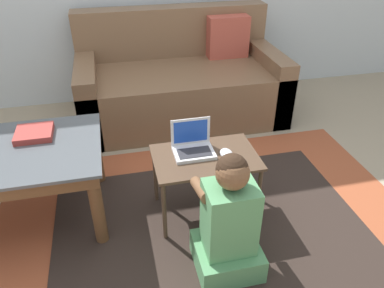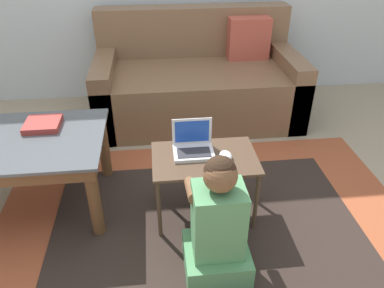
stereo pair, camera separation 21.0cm
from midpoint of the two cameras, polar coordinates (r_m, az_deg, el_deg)
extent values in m
plane|color=gray|center=(2.35, 1.05, -10.32)|extent=(16.00, 16.00, 0.00)
cube|color=#9E4C2D|center=(2.20, 5.37, -14.11)|extent=(2.49, 1.94, 0.01)
cube|color=#2D231E|center=(2.20, 5.37, -14.02)|extent=(1.79, 1.40, 0.00)
cube|color=brown|center=(3.31, 2.64, 7.82)|extent=(1.71, 0.93, 0.45)
cube|color=brown|center=(3.50, 1.90, 16.83)|extent=(1.71, 0.21, 0.43)
cube|color=brown|center=(3.27, -11.02, 8.01)|extent=(0.16, 0.93, 0.57)
cube|color=brown|center=(3.49, 15.51, 9.00)|extent=(0.16, 0.93, 0.57)
cube|color=#B24C3D|center=(3.45, 10.43, 15.51)|extent=(0.36, 0.14, 0.36)
cube|color=#4C5156|center=(2.29, -23.10, 0.35)|extent=(0.99, 0.68, 0.02)
cube|color=brown|center=(2.31, -22.88, -0.58)|extent=(0.95, 0.65, 0.07)
cylinder|color=brown|center=(2.11, -11.88, -8.64)|extent=(0.07, 0.07, 0.47)
cylinder|color=brown|center=(2.56, -11.05, -0.39)|extent=(0.07, 0.07, 0.47)
cube|color=#4C3828|center=(2.10, 4.80, -2.27)|extent=(0.59, 0.39, 0.02)
cylinder|color=#4C3828|center=(2.07, -2.11, -10.09)|extent=(0.02, 0.02, 0.40)
cylinder|color=#4C3828|center=(2.16, 12.52, -8.80)|extent=(0.02, 0.02, 0.40)
cylinder|color=#4C3828|center=(2.33, -2.76, -4.53)|extent=(0.02, 0.02, 0.40)
cylinder|color=#4C3828|center=(2.41, 10.20, -3.62)|extent=(0.02, 0.02, 0.40)
cube|color=silver|center=(2.11, 3.08, -1.42)|extent=(0.23, 0.17, 0.02)
cube|color=#28282D|center=(2.09, 3.15, -1.39)|extent=(0.19, 0.10, 0.00)
cube|color=silver|center=(2.13, 2.80, 1.88)|extent=(0.23, 0.01, 0.16)
cube|color=#1E47B7|center=(2.13, 2.82, 1.82)|extent=(0.20, 0.00, 0.13)
ellipsoid|color=silver|center=(2.09, 8.03, -1.90)|extent=(0.07, 0.10, 0.04)
cube|color=#518E5B|center=(2.01, 6.84, -17.11)|extent=(0.32, 0.31, 0.15)
cube|color=#518E5B|center=(1.81, 7.38, -11.65)|extent=(0.24, 0.20, 0.38)
sphere|color=brown|center=(1.64, 8.01, -4.95)|extent=(0.15, 0.15, 0.15)
sphere|color=black|center=(1.64, 7.98, -4.37)|extent=(0.15, 0.15, 0.15)
cylinder|color=brown|center=(1.81, 3.31, -7.13)|extent=(0.06, 0.25, 0.13)
cylinder|color=brown|center=(1.85, 10.25, -6.54)|extent=(0.06, 0.25, 0.13)
cube|color=#99332D|center=(2.35, -19.47, 2.79)|extent=(0.20, 0.20, 0.04)
camera|label=1|loc=(0.10, -87.14, 1.80)|focal=35.00mm
camera|label=2|loc=(0.10, 92.86, -1.80)|focal=35.00mm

